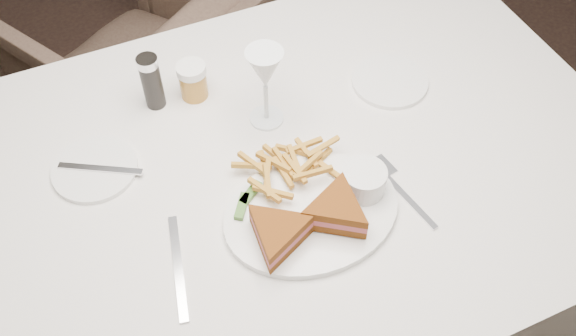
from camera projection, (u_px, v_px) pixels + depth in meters
The scene contains 4 objects.
ground at pixel (273, 210), 2.06m from camera, with size 5.00×5.00×0.00m, color black.
table at pixel (277, 265), 1.51m from camera, with size 1.38×0.92×0.75m, color silver.
chair_far at pixel (140, 59), 2.00m from camera, with size 0.66×0.62×0.68m, color #49372D.
table_setting at pixel (286, 167), 1.16m from camera, with size 0.78×0.65×0.18m.
Camera 1 is at (-0.54, -1.04, 1.70)m, focal length 40.00 mm.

